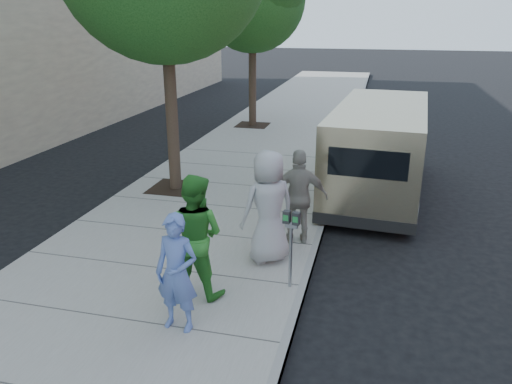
# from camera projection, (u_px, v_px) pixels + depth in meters

# --- Properties ---
(ground) EXTENTS (120.00, 120.00, 0.00)m
(ground) POSITION_uv_depth(u_px,v_px,m) (240.00, 244.00, 9.54)
(ground) COLOR black
(ground) RESTS_ON ground
(sidewalk) EXTENTS (5.00, 60.00, 0.15)m
(sidewalk) POSITION_uv_depth(u_px,v_px,m) (191.00, 235.00, 9.74)
(sidewalk) COLOR gray
(sidewalk) RESTS_ON ground
(curb_face) EXTENTS (0.12, 60.00, 0.16)m
(curb_face) POSITION_uv_depth(u_px,v_px,m) (315.00, 249.00, 9.19)
(curb_face) COLOR gray
(curb_face) RESTS_ON ground
(parking_meter) EXTENTS (0.27, 0.14, 1.25)m
(parking_meter) POSITION_uv_depth(u_px,v_px,m) (291.00, 233.00, 7.47)
(parking_meter) COLOR gray
(parking_meter) RESTS_ON sidewalk
(van) EXTENTS (2.35, 5.98, 2.17)m
(van) POSITION_uv_depth(u_px,v_px,m) (379.00, 148.00, 11.88)
(van) COLOR #C3B48C
(van) RESTS_ON ground
(person_officer) EXTENTS (0.63, 0.44, 1.64)m
(person_officer) POSITION_uv_depth(u_px,v_px,m) (177.00, 273.00, 6.49)
(person_officer) COLOR #5872BB
(person_officer) RESTS_ON sidewalk
(person_green_shirt) EXTENTS (1.00, 0.83, 1.88)m
(person_green_shirt) POSITION_uv_depth(u_px,v_px,m) (195.00, 236.00, 7.31)
(person_green_shirt) COLOR #318C2D
(person_green_shirt) RESTS_ON sidewalk
(person_gray_shirt) EXTENTS (1.13, 1.08, 1.94)m
(person_gray_shirt) POSITION_uv_depth(u_px,v_px,m) (268.00, 207.00, 8.31)
(person_gray_shirt) COLOR #A5A6A8
(person_gray_shirt) RESTS_ON sidewalk
(person_striped_polo) EXTENTS (1.10, 0.64, 1.76)m
(person_striped_polo) POSITION_uv_depth(u_px,v_px,m) (299.00, 197.00, 9.02)
(person_striped_polo) COLOR gray
(person_striped_polo) RESTS_ON sidewalk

